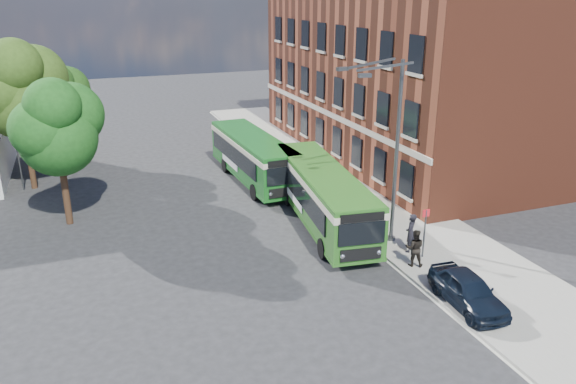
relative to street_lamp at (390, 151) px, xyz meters
name	(u,v)px	position (x,y,z in m)	size (l,w,h in m)	color
ground	(280,242)	(-4.84, 2.00, -4.79)	(120.00, 120.00, 0.00)	#262628
pavement	(337,178)	(2.16, 10.00, -4.72)	(6.00, 48.00, 0.15)	#99958B
kerb_line	(295,184)	(-0.89, 10.00, -4.79)	(0.12, 48.00, 0.01)	beige
brick_office	(403,61)	(9.16, 14.00, 2.18)	(12.10, 26.00, 14.20)	maroon
flagpole	(12,113)	(-17.29, 15.00, 0.15)	(0.95, 0.10, 9.00)	#3D4042
street_lamp	(390,151)	(0.00, 0.00, 0.00)	(2.96, 2.38, 9.00)	#3D4042
bus_stop_sign	(425,230)	(0.76, -2.20, -3.28)	(0.35, 0.08, 2.52)	#3D4042
bus_front	(323,192)	(-1.88, 3.42, -2.96)	(4.00, 12.02, 3.02)	#2A651F
bus_rear	(253,154)	(-3.20, 11.60, -2.96)	(3.01, 10.82, 3.02)	#175C1D
parked_car	(468,291)	(-0.04, -6.50, -3.96)	(1.60, 3.98, 1.36)	black
pedestrian_a	(411,233)	(0.52, -1.46, -3.69)	(0.69, 0.45, 1.89)	black
pedestrian_b	(415,248)	(-0.11, -2.79, -3.77)	(0.85, 0.66, 1.74)	black
tree_left	(57,126)	(-14.60, 8.19, 0.60)	(4.70, 4.47, 7.94)	#382214
tree_mid	(20,88)	(-16.64, 15.07, 1.57)	(5.55, 5.28, 9.38)	#382214
tree_right	(58,96)	(-14.74, 19.51, 0.21)	(4.37, 4.15, 7.37)	#382214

